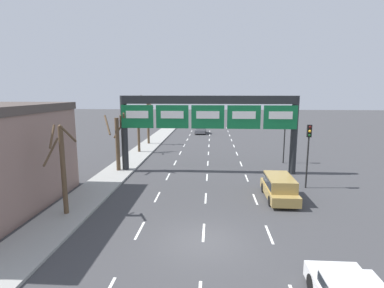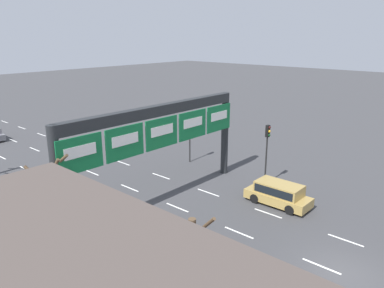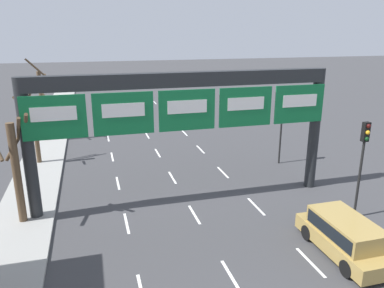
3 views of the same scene
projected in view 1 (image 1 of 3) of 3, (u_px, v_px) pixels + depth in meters
name	position (u px, v px, depth m)	size (l,w,h in m)	color
ground_plane	(203.00, 242.00, 14.25)	(220.00, 220.00, 0.00)	#3D3D3F
sidewalk_left	(41.00, 235.00, 14.76)	(2.80, 110.00, 0.15)	#999993
lane_dashes	(207.00, 170.00, 27.52)	(6.72, 67.00, 0.01)	white
sign_gantry	(208.00, 115.00, 25.76)	(15.38, 0.70, 6.75)	#232628
suv_gold	(279.00, 186.00, 19.85)	(1.81, 4.40, 1.57)	#A88947
car_grey	(200.00, 129.00, 51.43)	(1.81, 4.08, 1.40)	slate
traffic_light_near_gantry	(309.00, 143.00, 21.73)	(0.30, 0.35, 4.73)	black
traffic_light_mid_block	(285.00, 132.00, 29.57)	(0.30, 0.35, 4.41)	black
tree_bare_closest	(117.00, 140.00, 26.37)	(2.08, 2.05, 5.18)	brown
tree_bare_second	(148.00, 121.00, 40.18)	(1.70, 1.50, 6.56)	brown
tree_bare_third	(62.00, 166.00, 16.81)	(1.59, 1.56, 5.22)	brown
tree_bare_furthest	(138.00, 130.00, 34.76)	(1.56, 2.15, 5.26)	brown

